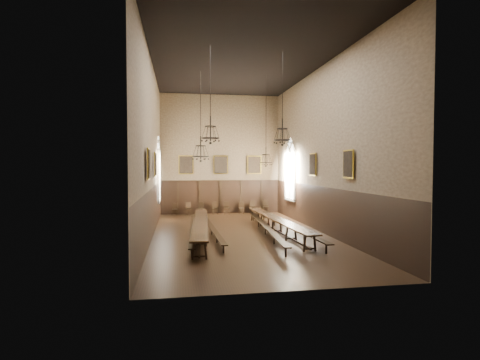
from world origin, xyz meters
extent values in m
cube|color=black|center=(0.00, 0.00, -0.01)|extent=(9.00, 18.00, 0.02)
cube|color=black|center=(0.00, 0.00, 9.01)|extent=(9.00, 18.00, 0.02)
cube|color=#927E59|center=(0.00, 9.01, 4.50)|extent=(9.00, 0.02, 9.00)
cube|color=#927E59|center=(0.00, -9.01, 4.50)|extent=(9.00, 0.02, 9.00)
cube|color=#927E59|center=(-4.51, 0.00, 4.50)|extent=(0.02, 18.00, 9.00)
cube|color=#927E59|center=(4.51, 0.00, 4.50)|extent=(0.02, 18.00, 9.00)
cube|color=black|center=(-2.07, -0.24, 0.78)|extent=(1.44, 10.45, 0.07)
cube|color=black|center=(2.06, 0.26, 0.76)|extent=(1.21, 10.17, 0.07)
cube|color=black|center=(-2.46, -0.11, 0.41)|extent=(0.73, 9.63, 0.05)
cube|color=black|center=(-1.45, 0.25, 0.39)|extent=(0.51, 9.28, 0.05)
cube|color=black|center=(1.35, -0.16, 0.45)|extent=(1.03, 10.65, 0.05)
cube|color=black|center=(2.63, 0.10, 0.45)|extent=(0.74, 10.67, 0.05)
cube|color=black|center=(-3.45, 8.57, 0.41)|extent=(0.44, 0.44, 0.05)
cube|color=black|center=(-3.45, 8.73, 0.63)|extent=(0.38, 0.10, 0.45)
cube|color=black|center=(-2.41, 8.50, 0.43)|extent=(0.49, 0.49, 0.05)
cube|color=black|center=(-2.41, 8.67, 0.67)|extent=(0.40, 0.14, 0.48)
cube|color=black|center=(-1.53, 8.52, 0.44)|extent=(0.50, 0.50, 0.05)
cube|color=black|center=(-1.53, 8.70, 0.68)|extent=(0.40, 0.14, 0.48)
cube|color=black|center=(-0.46, 8.47, 0.44)|extent=(0.42, 0.42, 0.05)
cube|color=black|center=(-0.46, 8.65, 0.68)|extent=(0.41, 0.05, 0.49)
cube|color=black|center=(0.40, 8.45, 0.45)|extent=(0.45, 0.45, 0.05)
cube|color=black|center=(0.40, 8.63, 0.70)|extent=(0.42, 0.07, 0.50)
cube|color=black|center=(1.53, 8.51, 0.42)|extent=(0.46, 0.46, 0.05)
cube|color=black|center=(1.53, 8.67, 0.65)|extent=(0.39, 0.11, 0.46)
cube|color=black|center=(2.42, 8.48, 0.45)|extent=(0.52, 0.52, 0.05)
cube|color=black|center=(2.42, 8.66, 0.70)|extent=(0.42, 0.15, 0.50)
cube|color=black|center=(3.45, 8.56, 0.47)|extent=(0.47, 0.47, 0.05)
cube|color=black|center=(3.45, 8.75, 0.72)|extent=(0.44, 0.07, 0.52)
cylinder|color=black|center=(-1.89, 2.23, 7.16)|extent=(0.03, 0.03, 3.68)
torus|color=black|center=(-1.89, 2.23, 4.16)|extent=(0.94, 0.94, 0.06)
torus|color=black|center=(-1.89, 2.23, 4.77)|extent=(0.60, 0.60, 0.04)
cylinder|color=black|center=(-1.89, 2.23, 4.65)|extent=(0.07, 0.07, 1.32)
cylinder|color=black|center=(2.00, 2.47, 6.87)|extent=(0.03, 0.03, 4.26)
torus|color=black|center=(2.00, 2.47, 3.82)|extent=(0.75, 0.75, 0.04)
torus|color=black|center=(2.00, 2.47, 4.30)|extent=(0.48, 0.48, 0.04)
cylinder|color=black|center=(2.00, 2.47, 4.21)|extent=(0.05, 0.05, 1.06)
cylinder|color=black|center=(-1.74, -2.47, 7.43)|extent=(0.03, 0.03, 3.13)
torus|color=black|center=(-1.74, -2.47, 4.87)|extent=(0.81, 0.81, 0.05)
torus|color=black|center=(-1.74, -2.47, 5.39)|extent=(0.51, 0.51, 0.04)
cylinder|color=black|center=(-1.74, -2.47, 5.30)|extent=(0.06, 0.06, 1.14)
cylinder|color=black|center=(1.69, -2.14, 7.43)|extent=(0.03, 0.03, 3.14)
torus|color=black|center=(1.69, -2.14, 4.84)|extent=(0.82, 0.82, 0.05)
torus|color=black|center=(1.69, -2.14, 5.38)|extent=(0.52, 0.52, 0.04)
cylinder|color=black|center=(1.69, -2.14, 5.28)|extent=(0.06, 0.06, 1.16)
cube|color=gold|center=(-2.60, 8.88, 3.70)|extent=(1.10, 0.12, 1.40)
cube|color=black|center=(-2.60, 8.88, 3.70)|extent=(0.98, 0.02, 1.28)
cube|color=gold|center=(0.00, 8.88, 3.70)|extent=(1.10, 0.12, 1.40)
cube|color=black|center=(0.00, 8.88, 3.70)|extent=(0.98, 0.02, 1.28)
cube|color=gold|center=(2.60, 8.88, 3.70)|extent=(1.10, 0.12, 1.40)
cube|color=black|center=(2.60, 8.88, 3.70)|extent=(0.98, 0.02, 1.28)
cube|color=gold|center=(-4.38, 1.00, 3.70)|extent=(0.12, 1.00, 1.30)
cube|color=black|center=(-4.38, 1.00, 3.70)|extent=(0.02, 0.88, 1.18)
cube|color=gold|center=(-4.38, -3.50, 3.70)|extent=(0.12, 1.00, 1.30)
cube|color=black|center=(-4.38, -3.50, 3.70)|extent=(0.02, 0.88, 1.18)
cube|color=gold|center=(4.38, 1.00, 3.70)|extent=(0.12, 1.00, 1.30)
cube|color=black|center=(4.38, 1.00, 3.70)|extent=(0.02, 0.88, 1.18)
cube|color=gold|center=(4.38, -3.50, 3.70)|extent=(0.12, 1.00, 1.30)
cube|color=black|center=(4.38, -3.50, 3.70)|extent=(0.02, 0.88, 1.18)
camera|label=1|loc=(-3.18, -19.30, 3.62)|focal=28.00mm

